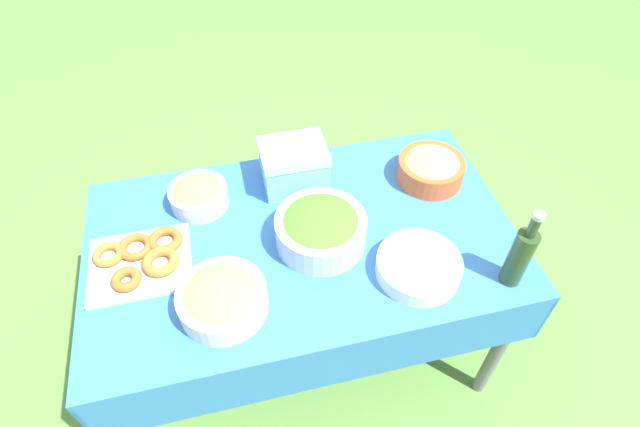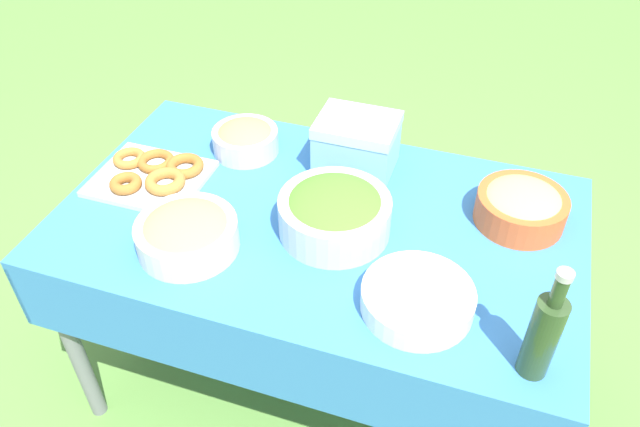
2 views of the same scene
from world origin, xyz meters
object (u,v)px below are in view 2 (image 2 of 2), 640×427
fruit_bowl (245,138)px  cooler_box (357,144)px  pasta_bowl (521,206)px  bread_bowl (187,233)px  plate_stack (417,299)px  donut_platter (154,174)px  salad_bowl (335,212)px  olive_oil_bottle (543,334)px

fruit_bowl → cooler_box: (0.35, 0.03, 0.04)m
pasta_bowl → bread_bowl: pasta_bowl is taller
plate_stack → fruit_bowl: size_ratio=1.31×
donut_platter → bread_bowl: 0.33m
pasta_bowl → donut_platter: 1.06m
pasta_bowl → plate_stack: pasta_bowl is taller
pasta_bowl → cooler_box: (-0.50, 0.10, 0.03)m
salad_bowl → bread_bowl: bearing=-151.7°
fruit_bowl → cooler_box: cooler_box is taller
donut_platter → salad_bowl: bearing=-4.6°
plate_stack → fruit_bowl: fruit_bowl is taller
salad_bowl → plate_stack: size_ratio=1.12×
salad_bowl → cooler_box: 0.30m
bread_bowl → cooler_box: size_ratio=1.14×
pasta_bowl → cooler_box: 0.51m
fruit_bowl → bread_bowl: bearing=-85.5°
olive_oil_bottle → fruit_bowl: 1.08m
pasta_bowl → fruit_bowl: pasta_bowl is taller
pasta_bowl → plate_stack: 0.45m
donut_platter → olive_oil_bottle: 1.17m
plate_stack → bread_bowl: 0.61m
pasta_bowl → fruit_bowl: (-0.85, 0.07, -0.01)m
salad_bowl → pasta_bowl: bearing=23.2°
plate_stack → fruit_bowl: bearing=144.1°
cooler_box → fruit_bowl: bearing=-174.9°
olive_oil_bottle → fruit_bowl: olive_oil_bottle is taller
pasta_bowl → plate_stack: (-0.20, -0.40, -0.02)m
bread_bowl → olive_oil_bottle: bearing=-6.8°
salad_bowl → olive_oil_bottle: (0.54, -0.29, 0.05)m
donut_platter → plate_stack: 0.88m
pasta_bowl → donut_platter: pasta_bowl is taller
fruit_bowl → donut_platter: bearing=-131.8°
bread_bowl → pasta_bowl: bearing=25.4°
donut_platter → bread_bowl: bread_bowl is taller
donut_platter → plate_stack: size_ratio=1.20×
salad_bowl → donut_platter: size_ratio=0.93×
olive_oil_bottle → fruit_bowl: size_ratio=1.47×
plate_stack → bread_bowl: size_ratio=1.01×
salad_bowl → olive_oil_bottle: size_ratio=1.00×
donut_platter → cooler_box: 0.61m
donut_platter → fruit_bowl: bearing=48.2°
pasta_bowl → plate_stack: bearing=-116.7°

